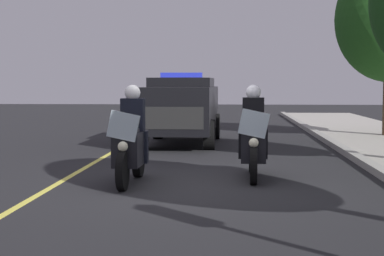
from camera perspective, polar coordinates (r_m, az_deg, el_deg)
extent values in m
plane|color=black|center=(10.78, -0.34, -5.16)|extent=(80.00, 80.00, 0.00)
cube|color=#E0D14C|center=(11.17, -12.09, -4.90)|extent=(48.00, 0.12, 0.01)
cylinder|color=black|center=(10.08, -6.45, -4.00)|extent=(0.64, 0.13, 0.64)
cylinder|color=black|center=(11.54, -4.98, -2.95)|extent=(0.64, 0.15, 0.64)
cube|color=black|center=(10.76, -5.69, -1.87)|extent=(1.21, 0.46, 0.56)
ellipsoid|color=black|center=(10.68, -5.75, -0.30)|extent=(0.57, 0.33, 0.24)
cube|color=silver|center=(10.10, -6.37, 0.18)|extent=(0.07, 0.56, 0.53)
sphere|color=#F9F4CC|center=(10.07, -6.42, -1.71)|extent=(0.17, 0.17, 0.17)
sphere|color=red|center=(10.27, -7.10, -0.15)|extent=(0.09, 0.09, 0.09)
sphere|color=#1933F2|center=(10.20, -5.34, -0.16)|extent=(0.09, 0.09, 0.09)
cube|color=black|center=(10.94, -5.49, 1.18)|extent=(0.29, 0.41, 0.60)
cube|color=black|center=(10.89, -4.49, -1.79)|extent=(0.18, 0.14, 0.56)
cube|color=black|center=(10.96, -6.56, -1.76)|extent=(0.18, 0.14, 0.56)
sphere|color=white|center=(10.90, -5.53, 3.27)|extent=(0.28, 0.28, 0.28)
cylinder|color=black|center=(10.69, 5.72, -3.53)|extent=(0.64, 0.13, 0.64)
cylinder|color=black|center=(12.17, 5.62, -2.58)|extent=(0.64, 0.15, 0.64)
cube|color=black|center=(11.38, 5.68, -1.54)|extent=(1.21, 0.46, 0.56)
ellipsoid|color=black|center=(11.30, 5.69, -0.05)|extent=(0.57, 0.33, 0.24)
cube|color=silver|center=(10.71, 5.74, 0.42)|extent=(0.07, 0.56, 0.53)
sphere|color=#F9F4CC|center=(10.68, 5.73, -1.37)|extent=(0.17, 0.17, 0.17)
sphere|color=red|center=(10.85, 4.88, 0.10)|extent=(0.09, 0.09, 0.09)
sphere|color=#1933F2|center=(10.85, 6.57, 0.09)|extent=(0.09, 0.09, 0.09)
cube|color=black|center=(11.56, 5.68, 1.34)|extent=(0.29, 0.41, 0.60)
cube|color=black|center=(11.55, 6.66, -1.46)|extent=(0.18, 0.14, 0.56)
cube|color=black|center=(11.55, 4.67, -1.45)|extent=(0.18, 0.14, 0.56)
sphere|color=silver|center=(11.53, 5.70, 3.32)|extent=(0.28, 0.28, 0.28)
cube|color=black|center=(17.74, -1.00, 1.82)|extent=(4.94, 2.00, 1.24)
cube|color=black|center=(18.03, -0.90, 4.08)|extent=(2.44, 1.80, 0.36)
cube|color=#2633D8|center=(17.83, -0.97, 4.92)|extent=(0.30, 1.21, 0.14)
cube|color=black|center=(15.37, -1.92, 0.93)|extent=(0.15, 1.62, 0.56)
cylinder|color=black|center=(16.17, 1.61, -0.61)|extent=(0.81, 0.30, 0.80)
cylinder|color=black|center=(16.37, -4.69, -0.57)|extent=(0.81, 0.30, 0.80)
cylinder|color=black|center=(19.25, 2.15, 0.15)|extent=(0.81, 0.30, 0.80)
cylinder|color=black|center=(19.42, -3.17, 0.19)|extent=(0.81, 0.30, 0.80)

